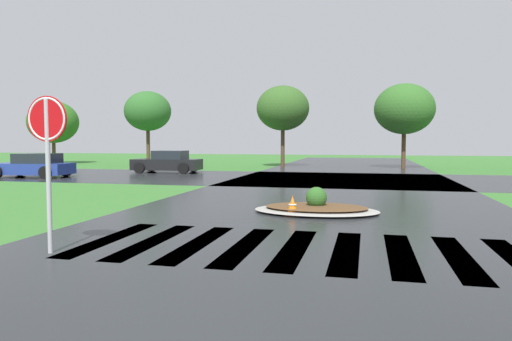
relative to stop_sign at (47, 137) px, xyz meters
The scene contains 9 objects.
asphalt_roadway 7.33m from the stop_sign, 55.77° to the left, with size 10.48×80.00×0.01m, color #232628.
asphalt_cross_road 17.05m from the stop_sign, 76.43° to the left, with size 90.00×9.43×0.01m, color #232628.
crosswalk_stripes 4.62m from the stop_sign, 17.98° to the left, with size 7.65×3.26×0.01m.
stop_sign is the anchor object (origin of this frame).
median_island 7.04m from the stop_sign, 54.83° to the left, with size 3.30×2.13×0.68m.
car_blue_compact 18.30m from the stop_sign, 129.29° to the left, with size 4.06×2.29×1.24m.
car_white_sedan 20.10m from the stop_sign, 108.25° to the left, with size 4.01×2.13×1.30m.
traffic_cone 6.23m from the stop_sign, 55.67° to the left, with size 0.36×0.36×0.50m.
background_treeline 26.34m from the stop_sign, 87.18° to the left, with size 41.67×5.31×5.79m.
Camera 1 is at (1.22, -2.71, 1.91)m, focal length 33.08 mm.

